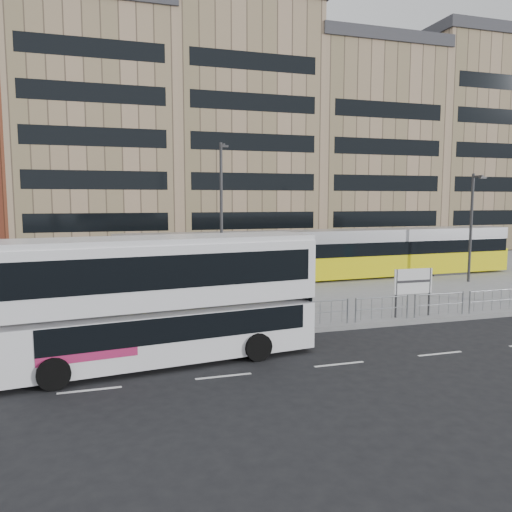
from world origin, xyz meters
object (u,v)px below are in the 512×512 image
object	(u,v)px
double_decker_bus	(159,295)
lamp_post_east	(472,223)
traffic_light_west	(81,286)
pedestrian	(290,300)
station_sign	(413,283)
lamp_post_west	(222,211)
tram	(330,255)

from	to	relation	value
double_decker_bus	lamp_post_east	size ratio (longest dim) A/B	1.55
traffic_light_west	lamp_post_east	bearing A→B (deg)	19.65
pedestrian	lamp_post_east	size ratio (longest dim) A/B	0.24
station_sign	pedestrian	distance (m)	5.76
double_decker_bus	lamp_post_west	bearing A→B (deg)	60.65
pedestrian	traffic_light_west	world-z (taller)	traffic_light_west
double_decker_bus	lamp_post_west	world-z (taller)	lamp_post_west
tram	double_decker_bus	bearing A→B (deg)	-135.52
station_sign	lamp_post_east	xyz separation A→B (m)	(9.36, 7.43, 2.35)
tram	station_sign	xyz separation A→B (m)	(-1.01, -11.08, -0.13)
station_sign	lamp_post_east	world-z (taller)	lamp_post_east
lamp_post_east	lamp_post_west	bearing A→B (deg)	173.07
lamp_post_west	station_sign	bearing A→B (deg)	-53.86
lamp_post_west	lamp_post_east	distance (m)	16.37
tram	traffic_light_west	xyz separation A→B (m)	(-15.51, -9.98, 0.30)
tram	pedestrian	size ratio (longest dim) A/B	16.51
lamp_post_east	double_decker_bus	bearing A→B (deg)	-154.25
pedestrian	lamp_post_east	xyz separation A→B (m)	(14.97, 6.31, 3.03)
lamp_post_west	double_decker_bus	bearing A→B (deg)	-112.20
pedestrian	traffic_light_west	xyz separation A→B (m)	(-8.89, -0.02, 1.11)
tram	traffic_light_west	distance (m)	18.45
traffic_light_west	lamp_post_east	distance (m)	24.76
lamp_post_west	traffic_light_west	bearing A→B (deg)	-132.61
pedestrian	lamp_post_west	distance (m)	9.22
traffic_light_west	lamp_post_west	world-z (taller)	lamp_post_west
pedestrian	lamp_post_east	distance (m)	16.53
pedestrian	double_decker_bus	bearing A→B (deg)	103.61
tram	station_sign	bearing A→B (deg)	-97.94
double_decker_bus	pedestrian	xyz separation A→B (m)	(6.23, 3.92, -1.30)
double_decker_bus	tram	xyz separation A→B (m)	(12.85, 13.88, -0.49)
station_sign	traffic_light_west	world-z (taller)	traffic_light_west
station_sign	pedestrian	size ratio (longest dim) A/B	1.29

